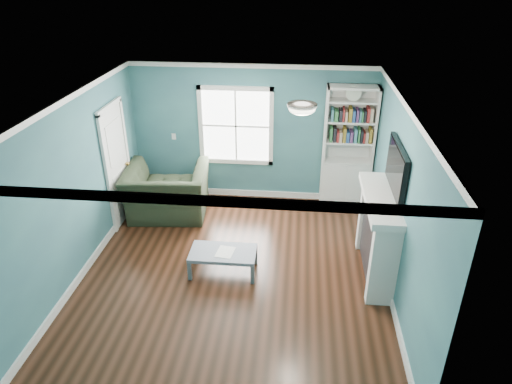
{
  "coord_description": "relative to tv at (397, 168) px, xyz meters",
  "views": [
    {
      "loc": [
        0.88,
        -5.53,
        4.23
      ],
      "look_at": [
        0.29,
        0.4,
        1.17
      ],
      "focal_mm": 32.0,
      "sensor_mm": 36.0,
      "label": 1
    }
  ],
  "objects": [
    {
      "name": "recliner",
      "position": [
        -3.65,
        1.4,
        -1.1
      ],
      "size": [
        1.5,
        1.05,
        1.24
      ],
      "primitive_type": "imported",
      "rotation": [
        0.0,
        0.0,
        -3.05
      ],
      "color": "#202C1B",
      "rests_on": "ground"
    },
    {
      "name": "light_switch",
      "position": [
        -3.7,
        2.28,
        -0.52
      ],
      "size": [
        0.08,
        0.01,
        0.12
      ],
      "primitive_type": "cube",
      "color": "white",
      "rests_on": "room_walls"
    },
    {
      "name": "window",
      "position": [
        -2.5,
        2.29,
        -0.27
      ],
      "size": [
        1.4,
        0.06,
        1.5
      ],
      "color": "white",
      "rests_on": "room_walls"
    },
    {
      "name": "coffee_table",
      "position": [
        -2.37,
        -0.2,
        -1.42
      ],
      "size": [
        0.98,
        0.54,
        0.36
      ],
      "rotation": [
        0.0,
        0.0,
        0.01
      ],
      "color": "#505960",
      "rests_on": "ground"
    },
    {
      "name": "bookshelf",
      "position": [
        -0.43,
        2.1,
        -0.8
      ],
      "size": [
        0.9,
        0.35,
        2.31
      ],
      "color": "silver",
      "rests_on": "ground"
    },
    {
      "name": "paper_sheet",
      "position": [
        -2.33,
        -0.21,
        -1.37
      ],
      "size": [
        0.28,
        0.34,
        0.0
      ],
      "primitive_type": "cube",
      "rotation": [
        0.0,
        0.0,
        -0.14
      ],
      "color": "white",
      "rests_on": "coffee_table"
    },
    {
      "name": "room_walls",
      "position": [
        -2.2,
        -0.2,
        -0.14
      ],
      "size": [
        5.0,
        5.0,
        5.0
      ],
      "color": "#2E5565",
      "rests_on": "ground"
    },
    {
      "name": "floor",
      "position": [
        -2.2,
        -0.2,
        -1.72
      ],
      "size": [
        5.0,
        5.0,
        0.0
      ],
      "primitive_type": "plane",
      "color": "black",
      "rests_on": "ground"
    },
    {
      "name": "trim",
      "position": [
        -2.2,
        -0.2,
        -0.49
      ],
      "size": [
        4.5,
        5.0,
        2.6
      ],
      "color": "white",
      "rests_on": "ground"
    },
    {
      "name": "fireplace",
      "position": [
        -0.12,
        0.0,
        -1.09
      ],
      "size": [
        0.44,
        1.58,
        1.3
      ],
      "color": "black",
      "rests_on": "ground"
    },
    {
      "name": "door",
      "position": [
        -4.42,
        1.2,
        -0.65
      ],
      "size": [
        0.12,
        0.98,
        2.17
      ],
      "color": "silver",
      "rests_on": "ground"
    },
    {
      "name": "ceiling_fixture",
      "position": [
        -1.3,
        -0.1,
        0.82
      ],
      "size": [
        0.38,
        0.38,
        0.15
      ],
      "color": "white",
      "rests_on": "room_walls"
    },
    {
      "name": "tv",
      "position": [
        0.0,
        0.0,
        0.0
      ],
      "size": [
        0.06,
        1.1,
        0.65
      ],
      "primitive_type": "cube",
      "color": "black",
      "rests_on": "fireplace"
    }
  ]
}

